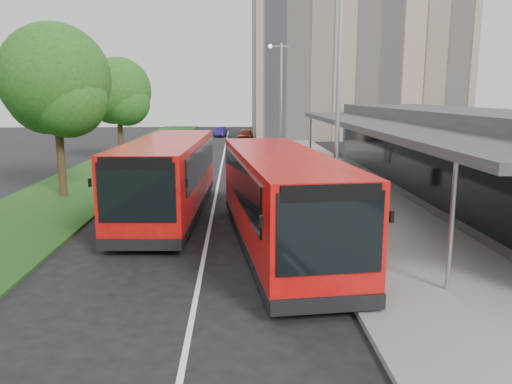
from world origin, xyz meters
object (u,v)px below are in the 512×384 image
lamp_post_near (336,93)px  lamp_post_far (280,94)px  bus_second (169,177)px  bollard (303,155)px  bus_main (281,200)px  tree_far (118,95)px  tree_mid (56,86)px  litter_bin (332,177)px  car_far (220,132)px  car_near (245,135)px

lamp_post_near → lamp_post_far: size_ratio=1.00×
lamp_post_near → bus_second: lamp_post_near is taller
bus_second → bollard: 15.78m
bus_main → bus_second: 5.94m
tree_far → lamp_post_near: bearing=-59.7°
lamp_post_near → bus_main: (-1.81, -1.16, -3.21)m
tree_mid → bus_main: bearing=-41.4°
lamp_post_far → litter_bin: lamp_post_far is taller
lamp_post_far → car_far: size_ratio=2.45×
lamp_post_near → car_near: lamp_post_near is taller
litter_bin → car_far: (-6.54, 32.01, -0.06)m
litter_bin → tree_mid: bearing=-172.9°
bus_second → litter_bin: bearing=38.3°
lamp_post_near → tree_far: bearing=120.3°
tree_mid → bus_main: tree_mid is taller
tree_mid → tree_far: bearing=90.0°
tree_mid → lamp_post_near: 13.18m
lamp_post_far → lamp_post_near: bearing=-90.0°
lamp_post_far → litter_bin: size_ratio=8.94×
lamp_post_far → bus_main: bearing=-94.9°
bus_main → bollard: 18.78m
tree_far → bus_main: size_ratio=0.68×
bollard → tree_far: bearing=172.2°
lamp_post_far → car_near: size_ratio=2.20×
tree_far → lamp_post_near: lamp_post_near is taller
bus_main → litter_bin: bus_main is taller
tree_far → bus_main: bearing=-65.2°
car_near → car_far: bearing=119.7°
tree_far → car_near: 18.75m
tree_far → car_near: bearing=60.7°
lamp_post_far → car_near: 15.73m
lamp_post_far → bus_main: 21.48m
litter_bin → bollard: (-0.29, 8.68, 0.09)m
car_near → lamp_post_far: bearing=-77.8°
bus_main → lamp_post_far: bearing=79.2°
bollard → lamp_post_far: bearing=117.3°
tree_far → car_near: (8.96, 15.98, -4.01)m
bollard → bus_second: bearing=-116.9°
tree_far → litter_bin: (12.80, -10.41, -4.03)m
litter_bin → car_far: 32.67m
tree_mid → bollard: tree_mid is taller
lamp_post_near → litter_bin: size_ratio=8.94×
lamp_post_far → car_far: (-4.87, 20.65, -4.18)m
tree_far → bus_second: tree_far is taller
tree_mid → car_far: (6.26, 33.60, -4.48)m
car_near → bus_main: bearing=-85.4°
tree_mid → lamp_post_near: bearing=-32.4°
lamp_post_near → litter_bin: 9.72m
tree_far → bus_second: 16.95m
lamp_post_far → bus_main: size_ratio=0.75×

